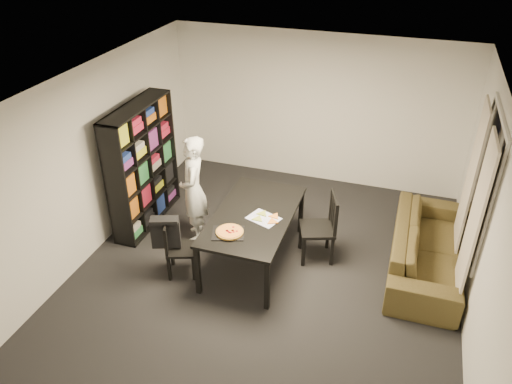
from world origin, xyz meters
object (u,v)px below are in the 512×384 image
(chair_left, at_px, (175,244))
(baking_tray, at_px, (228,233))
(bookshelf, at_px, (143,166))
(sofa, at_px, (426,248))
(chair_right, at_px, (324,223))
(person, at_px, (193,190))
(pepperoni_pizza, at_px, (230,232))
(dining_table, at_px, (254,218))

(chair_left, bearing_deg, baking_tray, -104.83)
(bookshelf, height_order, sofa, bookshelf)
(chair_right, bearing_deg, sofa, 78.52)
(person, xyz_separation_m, pepperoni_pizza, (0.85, -0.78, -0.02))
(dining_table, height_order, chair_right, chair_right)
(chair_right, distance_m, person, 1.91)
(pepperoni_pizza, bearing_deg, chair_left, -174.72)
(baking_tray, distance_m, sofa, 2.70)
(person, bearing_deg, baking_tray, 24.21)
(dining_table, distance_m, sofa, 2.37)
(sofa, bearing_deg, chair_left, 110.01)
(chair_right, distance_m, baking_tray, 1.40)
(dining_table, xyz_separation_m, chair_left, (-0.90, -0.58, -0.23))
(chair_right, distance_m, sofa, 1.40)
(bookshelf, relative_size, dining_table, 1.04)
(person, bearing_deg, bookshelf, -124.55)
(chair_left, distance_m, baking_tray, 0.79)
(chair_left, xyz_separation_m, sofa, (3.16, 1.15, -0.13))
(person, distance_m, pepperoni_pizza, 1.15)
(chair_left, distance_m, chair_right, 2.03)
(chair_right, height_order, baking_tray, chair_right)
(dining_table, distance_m, person, 1.03)
(chair_right, xyz_separation_m, sofa, (1.37, 0.20, -0.23))
(bookshelf, bearing_deg, baking_tray, -29.43)
(bookshelf, xyz_separation_m, chair_left, (1.00, -1.04, -0.49))
(chair_left, xyz_separation_m, pepperoni_pizza, (0.75, 0.07, 0.32))
(dining_table, height_order, chair_left, chair_left)
(chair_right, bearing_deg, pepperoni_pizza, -69.26)
(pepperoni_pizza, bearing_deg, dining_table, 73.96)
(baking_tray, bearing_deg, pepperoni_pizza, 17.58)
(chair_right, bearing_deg, dining_table, -86.99)
(bookshelf, relative_size, chair_right, 1.92)
(baking_tray, height_order, sofa, baking_tray)
(bookshelf, bearing_deg, chair_left, -46.11)
(person, xyz_separation_m, baking_tray, (0.83, -0.78, -0.04))
(person, bearing_deg, dining_table, 52.78)
(bookshelf, relative_size, sofa, 0.84)
(dining_table, height_order, sofa, dining_table)
(person, bearing_deg, chair_left, -15.88)
(baking_tray, xyz_separation_m, pepperoni_pizza, (0.02, 0.01, 0.02))
(dining_table, distance_m, chair_left, 1.09)
(chair_left, distance_m, sofa, 3.37)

